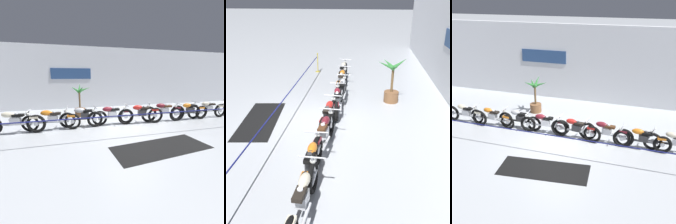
{
  "view_description": "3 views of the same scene",
  "coord_description": "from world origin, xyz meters",
  "views": [
    {
      "loc": [
        -2.4,
        -5.83,
        2.21
      ],
      "look_at": [
        -0.55,
        1.23,
        0.48
      ],
      "focal_mm": 24.0,
      "sensor_mm": 36.0,
      "label": 1
    },
    {
      "loc": [
        8.88,
        1.67,
        4.25
      ],
      "look_at": [
        0.35,
        0.79,
        0.49
      ],
      "focal_mm": 45.0,
      "sensor_mm": 36.0,
      "label": 2
    },
    {
      "loc": [
        3.39,
        -9.62,
        5.77
      ],
      "look_at": [
        -0.01,
        1.13,
        0.9
      ],
      "focal_mm": 45.0,
      "sensor_mm": 36.0,
      "label": 3
    }
  ],
  "objects": [
    {
      "name": "motorcycle_maroon_5",
      "position": [
        1.93,
        0.56,
        0.49
      ],
      "size": [
        2.33,
        0.62,
        0.97
      ],
      "color": "black",
      "rests_on": "ground"
    },
    {
      "name": "motorcycle_silver_2",
      "position": [
        -1.99,
        0.72,
        0.46
      ],
      "size": [
        2.12,
        0.62,
        0.93
      ],
      "color": "black",
      "rests_on": "ground"
    },
    {
      "name": "ground_plane",
      "position": [
        0.0,
        0.0,
        0.0
      ],
      "size": [
        120.0,
        120.0,
        0.0
      ],
      "primitive_type": "plane",
      "color": "#B2B7BC"
    },
    {
      "name": "potted_palm_left_of_row",
      "position": [
        -2.04,
        2.72,
        0.7
      ],
      "size": [
        1.11,
        1.14,
        1.88
      ],
      "color": "brown",
      "rests_on": "ground"
    },
    {
      "name": "back_wall",
      "position": [
        -0.01,
        5.12,
        2.1
      ],
      "size": [
        28.0,
        0.29,
        4.2
      ],
      "color": "white",
      "rests_on": "ground"
    },
    {
      "name": "motorcycle_orange_6",
      "position": [
        3.38,
        0.47,
        0.46
      ],
      "size": [
        2.27,
        0.62,
        0.94
      ],
      "color": "black",
      "rests_on": "ground"
    },
    {
      "name": "motorcycle_cream_7",
      "position": [
        4.63,
        0.54,
        0.47
      ],
      "size": [
        2.43,
        0.62,
        0.95
      ],
      "color": "black",
      "rests_on": "ground"
    },
    {
      "name": "motorcycle_orange_1",
      "position": [
        -3.33,
        0.58,
        0.47
      ],
      "size": [
        2.37,
        0.62,
        0.92
      ],
      "color": "black",
      "rests_on": "ground"
    },
    {
      "name": "floor_banner",
      "position": [
        0.23,
        -1.99,
        0.0
      ],
      "size": [
        3.3,
        1.54,
        0.01
      ],
      "primitive_type": "cube",
      "rotation": [
        0.0,
        0.0,
        0.1
      ],
      "color": "black",
      "rests_on": "ground"
    },
    {
      "name": "motorcycle_maroon_3",
      "position": [
        -0.75,
        0.64,
        0.46
      ],
      "size": [
        2.24,
        0.62,
        0.93
      ],
      "color": "black",
      "rests_on": "ground"
    },
    {
      "name": "stanchion_far_left",
      "position": [
        -1.55,
        -1.03,
        0.76
      ],
      "size": [
        12.29,
        0.28,
        1.05
      ],
      "color": "gold",
      "rests_on": "ground"
    },
    {
      "name": "motorcycle_red_4",
      "position": [
        0.68,
        0.51,
        0.48
      ],
      "size": [
        2.23,
        0.62,
        0.96
      ],
      "color": "black",
      "rests_on": "ground"
    },
    {
      "name": "motorcycle_cream_0",
      "position": [
        -4.68,
        0.52,
        0.47
      ],
      "size": [
        2.33,
        0.62,
        0.95
      ],
      "color": "black",
      "rests_on": "ground"
    }
  ]
}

